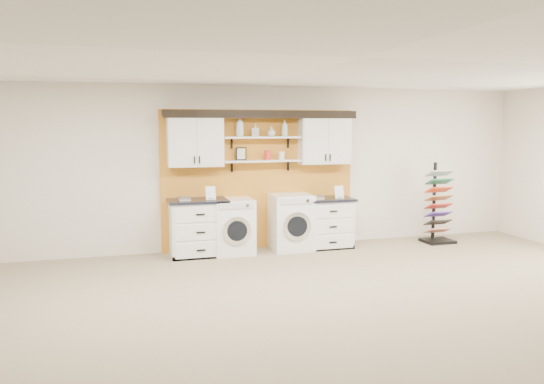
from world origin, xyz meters
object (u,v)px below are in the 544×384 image
object	(u,v)px
washer	(233,226)
dryer	(291,222)
base_cabinet_right	(326,222)
sample_rack	(438,216)
base_cabinet_left	(198,228)

from	to	relation	value
washer	dryer	world-z (taller)	dryer
base_cabinet_right	sample_rack	bearing A→B (deg)	-5.72
base_cabinet_left	sample_rack	xyz separation A→B (m)	(4.36, -0.21, 0.02)
washer	base_cabinet_left	bearing A→B (deg)	179.67
dryer	sample_rack	bearing A→B (deg)	-4.29
sample_rack	washer	bearing A→B (deg)	176.30
base_cabinet_right	dryer	world-z (taller)	dryer
base_cabinet_left	washer	xyz separation A→B (m)	(0.58, -0.00, -0.01)
washer	dryer	xyz separation A→B (m)	(1.02, -0.00, 0.02)
washer	base_cabinet_right	bearing A→B (deg)	0.12
base_cabinet_right	dryer	bearing A→B (deg)	-179.70
dryer	base_cabinet_left	bearing A→B (deg)	179.88
base_cabinet_right	washer	bearing A→B (deg)	-179.88
base_cabinet_left	base_cabinet_right	distance (m)	2.26
base_cabinet_left	base_cabinet_right	bearing A→B (deg)	0.00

